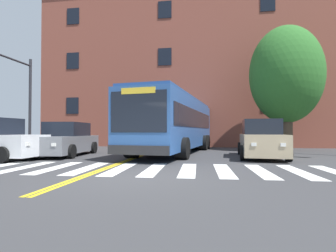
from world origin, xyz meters
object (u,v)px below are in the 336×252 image
object	(u,v)px
street_tree_curbside_large	(286,75)
car_tan_far_lane	(261,140)
car_grey_near_lane	(67,140)
traffic_light_far_corner	(8,83)
city_bus	(176,123)
car_red_behind_bus	(172,136)

from	to	relation	value
street_tree_curbside_large	car_tan_far_lane	bearing A→B (deg)	-118.07
car_grey_near_lane	traffic_light_far_corner	bearing A→B (deg)	179.91
city_bus	street_tree_curbside_large	bearing A→B (deg)	18.31
car_grey_near_lane	traffic_light_far_corner	distance (m)	4.60
car_tan_far_lane	street_tree_curbside_large	world-z (taller)	street_tree_curbside_large
city_bus	street_tree_curbside_large	size ratio (longest dim) A/B	1.45
traffic_light_far_corner	car_grey_near_lane	bearing A→B (deg)	-0.09
city_bus	car_grey_near_lane	bearing A→B (deg)	-153.50
car_red_behind_bus	car_tan_far_lane	bearing A→B (deg)	-61.15
traffic_light_far_corner	street_tree_curbside_large	xyz separation A→B (m)	(15.61, 4.93, 0.98)
car_grey_near_lane	car_tan_far_lane	xyz separation A→B (m)	(9.78, 0.42, 0.04)
city_bus	traffic_light_far_corner	size ratio (longest dim) A/B	2.05
car_grey_near_lane	street_tree_curbside_large	size ratio (longest dim) A/B	0.60
city_bus	car_tan_far_lane	xyz separation A→B (m)	(4.40, -2.26, -0.89)
traffic_light_far_corner	street_tree_curbside_large	distance (m)	16.40
city_bus	street_tree_curbside_large	distance (m)	7.82
city_bus	car_tan_far_lane	world-z (taller)	city_bus
traffic_light_far_corner	street_tree_curbside_large	world-z (taller)	street_tree_curbside_large
street_tree_curbside_large	city_bus	bearing A→B (deg)	-161.69
city_bus	car_grey_near_lane	distance (m)	6.08
city_bus	car_tan_far_lane	distance (m)	5.03
car_grey_near_lane	car_tan_far_lane	size ratio (longest dim) A/B	1.01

